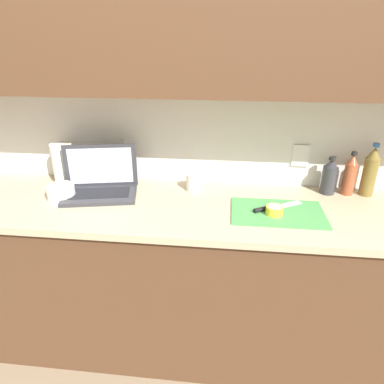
{
  "coord_description": "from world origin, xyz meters",
  "views": [
    {
      "loc": [
        0.29,
        -1.51,
        1.67
      ],
      "look_at": [
        0.12,
        -0.01,
        0.98
      ],
      "focal_mm": 32.0,
      "sensor_mm": 36.0,
      "label": 1
    }
  ],
  "objects_px": {
    "measuring_cup": "(194,182)",
    "bowl_white": "(61,192)",
    "laptop": "(100,183)",
    "cutting_board": "(278,213)",
    "bottle_oil_tall": "(350,175)",
    "lemon_half_cut": "(274,210)",
    "bottle_water_clear": "(370,172)",
    "paper_towel_roll": "(63,164)",
    "knife": "(270,208)",
    "bottle_green_soda": "(329,177)"
  },
  "relations": [
    {
      "from": "bottle_water_clear",
      "to": "paper_towel_roll",
      "type": "height_order",
      "value": "bottle_water_clear"
    },
    {
      "from": "bottle_green_soda",
      "to": "lemon_half_cut",
      "type": "bearing_deg",
      "value": -136.47
    },
    {
      "from": "knife",
      "to": "bowl_white",
      "type": "distance_m",
      "value": 1.06
    },
    {
      "from": "lemon_half_cut",
      "to": "paper_towel_roll",
      "type": "relative_size",
      "value": 0.35
    },
    {
      "from": "bottle_water_clear",
      "to": "bowl_white",
      "type": "distance_m",
      "value": 1.6
    },
    {
      "from": "laptop",
      "to": "paper_towel_roll",
      "type": "height_order",
      "value": "laptop"
    },
    {
      "from": "laptop",
      "to": "bowl_white",
      "type": "relative_size",
      "value": 2.98
    },
    {
      "from": "laptop",
      "to": "bottle_oil_tall",
      "type": "xyz_separation_m",
      "value": [
        1.31,
        0.14,
        0.05
      ]
    },
    {
      "from": "lemon_half_cut",
      "to": "cutting_board",
      "type": "bearing_deg",
      "value": 52.02
    },
    {
      "from": "knife",
      "to": "bottle_green_soda",
      "type": "relative_size",
      "value": 1.22
    },
    {
      "from": "bottle_oil_tall",
      "to": "paper_towel_roll",
      "type": "bearing_deg",
      "value": -179.36
    },
    {
      "from": "bottle_water_clear",
      "to": "bowl_white",
      "type": "height_order",
      "value": "bottle_water_clear"
    },
    {
      "from": "cutting_board",
      "to": "measuring_cup",
      "type": "xyz_separation_m",
      "value": [
        -0.42,
        0.23,
        0.04
      ]
    },
    {
      "from": "cutting_board",
      "to": "bottle_green_soda",
      "type": "relative_size",
      "value": 2.14
    },
    {
      "from": "laptop",
      "to": "bottle_green_soda",
      "type": "relative_size",
      "value": 2.05
    },
    {
      "from": "bottle_water_clear",
      "to": "knife",
      "type": "bearing_deg",
      "value": -154.83
    },
    {
      "from": "lemon_half_cut",
      "to": "bottle_green_soda",
      "type": "relative_size",
      "value": 0.39
    },
    {
      "from": "bottle_oil_tall",
      "to": "cutting_board",
      "type": "bearing_deg",
      "value": -145.6
    },
    {
      "from": "cutting_board",
      "to": "bowl_white",
      "type": "xyz_separation_m",
      "value": [
        -1.1,
        0.05,
        0.03
      ]
    },
    {
      "from": "bottle_oil_tall",
      "to": "paper_towel_roll",
      "type": "height_order",
      "value": "bottle_oil_tall"
    },
    {
      "from": "laptop",
      "to": "bottle_oil_tall",
      "type": "relative_size",
      "value": 1.79
    },
    {
      "from": "knife",
      "to": "bottle_green_soda",
      "type": "height_order",
      "value": "bottle_green_soda"
    },
    {
      "from": "measuring_cup",
      "to": "bowl_white",
      "type": "xyz_separation_m",
      "value": [
        -0.67,
        -0.19,
        -0.01
      ]
    },
    {
      "from": "cutting_board",
      "to": "bottle_oil_tall",
      "type": "relative_size",
      "value": 1.87
    },
    {
      "from": "bottle_oil_tall",
      "to": "measuring_cup",
      "type": "xyz_separation_m",
      "value": [
        -0.82,
        -0.04,
        -0.06
      ]
    },
    {
      "from": "laptop",
      "to": "cutting_board",
      "type": "relative_size",
      "value": 0.96
    },
    {
      "from": "bottle_oil_tall",
      "to": "bowl_white",
      "type": "distance_m",
      "value": 1.51
    },
    {
      "from": "bowl_white",
      "to": "paper_towel_roll",
      "type": "distance_m",
      "value": 0.23
    },
    {
      "from": "bottle_oil_tall",
      "to": "bowl_white",
      "type": "xyz_separation_m",
      "value": [
        -1.49,
        -0.22,
        -0.07
      ]
    },
    {
      "from": "laptop",
      "to": "measuring_cup",
      "type": "height_order",
      "value": "laptop"
    },
    {
      "from": "knife",
      "to": "bowl_white",
      "type": "height_order",
      "value": "bowl_white"
    },
    {
      "from": "knife",
      "to": "bowl_white",
      "type": "relative_size",
      "value": 1.77
    },
    {
      "from": "bottle_green_soda",
      "to": "bottle_water_clear",
      "type": "height_order",
      "value": "bottle_water_clear"
    },
    {
      "from": "cutting_board",
      "to": "lemon_half_cut",
      "type": "height_order",
      "value": "lemon_half_cut"
    },
    {
      "from": "bowl_white",
      "to": "bottle_oil_tall",
      "type": "bearing_deg",
      "value": 8.53
    },
    {
      "from": "laptop",
      "to": "cutting_board",
      "type": "xyz_separation_m",
      "value": [
        0.92,
        -0.13,
        -0.06
      ]
    },
    {
      "from": "laptop",
      "to": "bowl_white",
      "type": "distance_m",
      "value": 0.2
    },
    {
      "from": "cutting_board",
      "to": "paper_towel_roll",
      "type": "relative_size",
      "value": 1.91
    },
    {
      "from": "bottle_oil_tall",
      "to": "paper_towel_roll",
      "type": "relative_size",
      "value": 1.02
    },
    {
      "from": "laptop",
      "to": "bottle_oil_tall",
      "type": "distance_m",
      "value": 1.32
    },
    {
      "from": "bowl_white",
      "to": "bottle_green_soda",
      "type": "bearing_deg",
      "value": 9.14
    },
    {
      "from": "lemon_half_cut",
      "to": "bowl_white",
      "type": "distance_m",
      "value": 1.08
    },
    {
      "from": "lemon_half_cut",
      "to": "bottle_oil_tall",
      "type": "relative_size",
      "value": 0.34
    },
    {
      "from": "cutting_board",
      "to": "measuring_cup",
      "type": "relative_size",
      "value": 4.11
    },
    {
      "from": "bottle_water_clear",
      "to": "paper_towel_roll",
      "type": "relative_size",
      "value": 1.23
    },
    {
      "from": "laptop",
      "to": "bottle_water_clear",
      "type": "height_order",
      "value": "bottle_water_clear"
    },
    {
      "from": "measuring_cup",
      "to": "bowl_white",
      "type": "relative_size",
      "value": 0.76
    },
    {
      "from": "knife",
      "to": "paper_towel_roll",
      "type": "distance_m",
      "value": 1.16
    },
    {
      "from": "bottle_oil_tall",
      "to": "knife",
      "type": "bearing_deg",
      "value": -150.07
    },
    {
      "from": "bottle_oil_tall",
      "to": "measuring_cup",
      "type": "relative_size",
      "value": 2.2
    }
  ]
}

